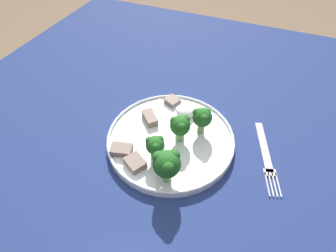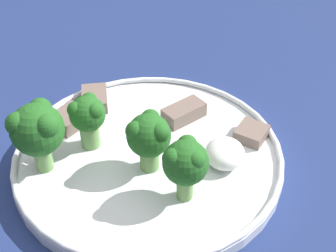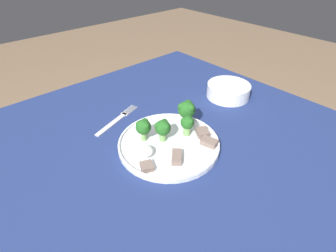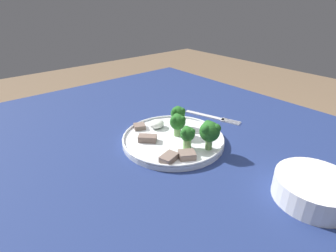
% 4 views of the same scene
% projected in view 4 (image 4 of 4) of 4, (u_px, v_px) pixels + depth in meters
% --- Properties ---
extents(table, '(1.09, 1.13, 0.78)m').
position_uv_depth(table, '(152.00, 170.00, 0.75)').
color(table, navy).
rests_on(table, ground_plane).
extents(dinner_plate, '(0.27, 0.27, 0.02)m').
position_uv_depth(dinner_plate, '(173.00, 139.00, 0.69)').
color(dinner_plate, white).
rests_on(dinner_plate, table).
extents(fork, '(0.08, 0.18, 0.00)m').
position_uv_depth(fork, '(212.00, 117.00, 0.83)').
color(fork, silver).
rests_on(fork, table).
extents(cream_bowl, '(0.15, 0.15, 0.05)m').
position_uv_depth(cream_bowl, '(314.00, 189.00, 0.49)').
color(cream_bowl, white).
rests_on(cream_bowl, table).
extents(broccoli_floret_near_rim_left, '(0.04, 0.04, 0.06)m').
position_uv_depth(broccoli_floret_near_rim_left, '(178.00, 113.00, 0.73)').
color(broccoli_floret_near_rim_left, '#709E56').
rests_on(broccoli_floret_near_rim_left, dinner_plate).
extents(broccoli_floret_center_left, '(0.05, 0.05, 0.07)m').
position_uv_depth(broccoli_floret_center_left, '(210.00, 131.00, 0.62)').
color(broccoli_floret_center_left, '#709E56').
rests_on(broccoli_floret_center_left, dinner_plate).
extents(broccoli_floret_back_left, '(0.04, 0.04, 0.06)m').
position_uv_depth(broccoli_floret_back_left, '(187.00, 135.00, 0.63)').
color(broccoli_floret_back_left, '#709E56').
rests_on(broccoli_floret_back_left, dinner_plate).
extents(broccoli_floret_front_left, '(0.04, 0.04, 0.06)m').
position_uv_depth(broccoli_floret_front_left, '(178.00, 122.00, 0.68)').
color(broccoli_floret_front_left, '#709E56').
rests_on(broccoli_floret_front_left, dinner_plate).
extents(meat_slice_front_slice, '(0.05, 0.05, 0.02)m').
position_uv_depth(meat_slice_front_slice, '(148.00, 138.00, 0.67)').
color(meat_slice_front_slice, '#756056').
rests_on(meat_slice_front_slice, dinner_plate).
extents(meat_slice_middle_slice, '(0.05, 0.05, 0.02)m').
position_uv_depth(meat_slice_middle_slice, '(188.00, 154.00, 0.60)').
color(meat_slice_middle_slice, '#756056').
rests_on(meat_slice_middle_slice, dinner_plate).
extents(meat_slice_rear_slice, '(0.04, 0.04, 0.01)m').
position_uv_depth(meat_slice_rear_slice, '(140.00, 126.00, 0.73)').
color(meat_slice_rear_slice, '#756056').
rests_on(meat_slice_rear_slice, dinner_plate).
extents(meat_slice_edge_slice, '(0.05, 0.04, 0.01)m').
position_uv_depth(meat_slice_edge_slice, '(169.00, 158.00, 0.59)').
color(meat_slice_edge_slice, '#756056').
rests_on(meat_slice_edge_slice, dinner_plate).
extents(sauce_dollop, '(0.04, 0.04, 0.02)m').
position_uv_depth(sauce_dollop, '(157.00, 124.00, 0.74)').
color(sauce_dollop, white).
rests_on(sauce_dollop, dinner_plate).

